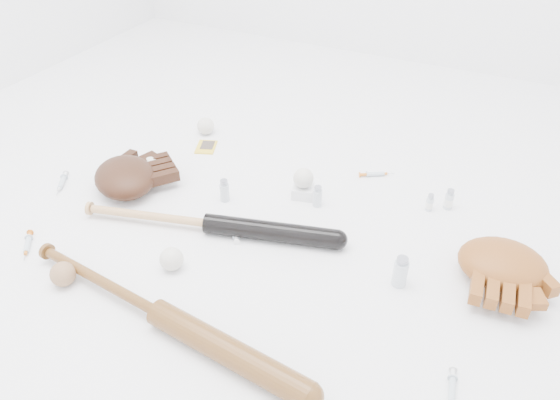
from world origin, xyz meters
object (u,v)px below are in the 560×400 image
at_px(bat_dark, 208,223).
at_px(glove_dark, 125,177).
at_px(bat_wood, 159,313).
at_px(pedestal, 303,191).

distance_m(bat_dark, glove_dark, 0.37).
xyz_separation_m(bat_wood, pedestal, (0.10, 0.65, -0.01)).
height_order(bat_wood, pedestal, bat_wood).
distance_m(bat_wood, glove_dark, 0.62).
bearing_deg(pedestal, bat_dark, -121.63).
xyz_separation_m(bat_dark, pedestal, (0.18, 0.29, -0.01)).
relative_size(bat_dark, pedestal, 12.30).
bearing_deg(bat_dark, pedestal, 43.60).
distance_m(bat_dark, pedestal, 0.34).
relative_size(bat_dark, bat_wood, 0.91).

